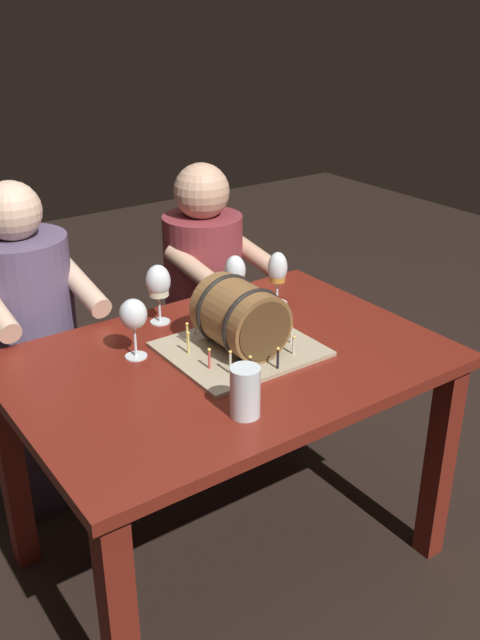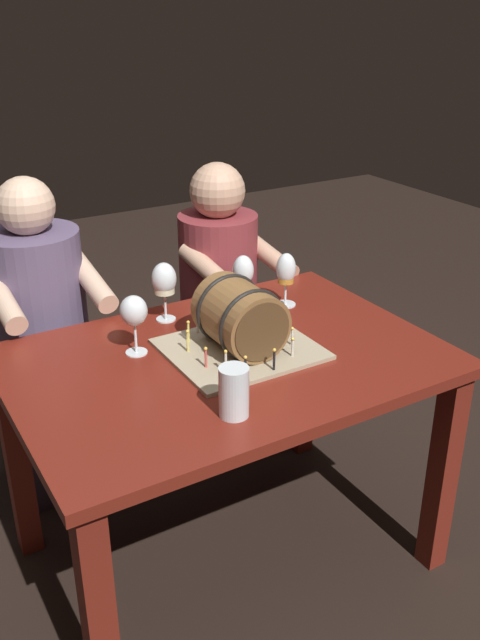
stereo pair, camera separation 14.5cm
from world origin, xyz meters
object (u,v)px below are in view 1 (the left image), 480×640
barrel_cake (240,321)px  wine_glass_empty (133,316)px  beer_pint (245,394)px  person_seated_left (33,363)px  wine_glass_red (235,273)px  person_seated_right (205,319)px  wine_glass_white (158,284)px  wine_glass_amber (278,270)px  dining_table (227,392)px

barrel_cake → wine_glass_empty: size_ratio=2.33×
wine_glass_empty → barrel_cake: bearing=-28.2°
beer_pint → person_seated_left: person_seated_left is taller
wine_glass_red → barrel_cake: bearing=-122.6°
wine_glass_red → wine_glass_empty: (-0.45, -0.14, 0.02)m
person_seated_right → wine_glass_red: bearing=-107.4°
beer_pint → wine_glass_empty: bearing=100.2°
wine_glass_white → wine_glass_empty: 0.24m
wine_glass_white → wine_glass_amber: 0.41m
beer_pint → wine_glass_amber: bearing=45.4°
dining_table → wine_glass_amber: 0.48m
dining_table → wine_glass_white: size_ratio=6.36×
wine_glass_empty → person_seated_left: 0.64m
barrel_cake → person_seated_right: person_seated_right is taller
dining_table → wine_glass_empty: 0.36m
wine_glass_red → person_seated_right: (0.12, 0.39, -0.35)m
barrel_cake → person_seated_right: size_ratio=0.37×
barrel_cake → wine_glass_empty: bearing=151.8°
wine_glass_amber → wine_glass_empty: (-0.57, -0.07, 0.01)m
wine_glass_white → wine_glass_red: bearing=-5.1°
beer_pint → wine_glass_red: bearing=57.1°
wine_glass_white → beer_pint: wine_glass_white is taller
wine_glass_amber → person_seated_right: (0.00, 0.46, -0.35)m
barrel_cake → wine_glass_amber: (0.30, 0.21, 0.02)m
person_seated_right → person_seated_left: bearing=180.0°
dining_table → beer_pint: 0.36m
wine_glass_empty → wine_glass_white: bearing=43.9°
barrel_cake → wine_glass_amber: 0.37m
dining_table → person_seated_right: bearing=62.4°
wine_glass_amber → barrel_cake: bearing=-145.1°
wine_glass_red → wine_glass_white: bearing=174.9°
wine_glass_amber → person_seated_left: size_ratio=0.16×
beer_pint → person_seated_right: person_seated_right is taller
wine_glass_empty → dining_table: bearing=-35.0°
wine_glass_amber → person_seated_right: bearing=90.0°
wine_glass_red → beer_pint: wine_glass_red is taller
dining_table → person_seated_right: size_ratio=1.08×
barrel_cake → wine_glass_amber: bearing=34.9°
beer_pint → person_seated_left: 1.02m
person_seated_right → wine_glass_empty: bearing=-137.2°
wine_glass_red → person_seated_left: person_seated_left is taller
person_seated_left → beer_pint: bearing=-77.3°
barrel_cake → wine_glass_white: size_ratio=2.17×
person_seated_left → wine_glass_white: bearing=-49.2°
barrel_cake → wine_glass_red: 0.34m
wine_glass_red → wine_glass_empty: size_ratio=0.97×
wine_glass_empty → beer_pint: wine_glass_empty is taller
wine_glass_empty → beer_pint: size_ratio=1.36×
wine_glass_red → beer_pint: size_ratio=1.32×
barrel_cake → wine_glass_red: (0.18, 0.28, 0.02)m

